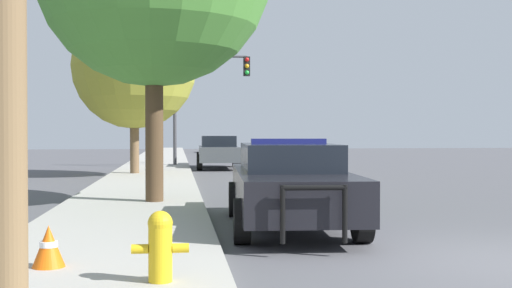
{
  "coord_description": "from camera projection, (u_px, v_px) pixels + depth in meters",
  "views": [
    {
      "loc": [
        -4.18,
        -7.5,
        1.63
      ],
      "look_at": [
        -0.72,
        20.29,
        1.11
      ],
      "focal_mm": 45.0,
      "sensor_mm": 36.0,
      "label": 1
    }
  ],
  "objects": [
    {
      "name": "car_background_distant",
      "position": [
        222.0,
        144.0,
        51.15
      ],
      "size": [
        2.02,
        4.28,
        1.31
      ],
      "rotation": [
        0.0,
        0.0,
        0.03
      ],
      "color": "maroon",
      "rests_on": "ground_plane"
    },
    {
      "name": "traffic_cone",
      "position": [
        49.0,
        246.0,
        7.11
      ],
      "size": [
        0.36,
        0.36,
        0.46
      ],
      "color": "orange",
      "rests_on": "sidewalk_left"
    },
    {
      "name": "car_background_midblock",
      "position": [
        218.0,
        151.0,
        28.6
      ],
      "size": [
        2.02,
        4.66,
        1.47
      ],
      "rotation": [
        0.0,
        0.0,
        -0.03
      ],
      "color": "#474C51",
      "rests_on": "ground_plane"
    },
    {
      "name": "traffic_light",
      "position": [
        205.0,
        86.0,
        29.63
      ],
      "size": [
        3.56,
        0.35,
        5.17
      ],
      "color": "#424247",
      "rests_on": "sidewalk_left"
    },
    {
      "name": "tree_sidewalk_mid",
      "position": [
        134.0,
        67.0,
        23.38
      ],
      "size": [
        4.51,
        4.51,
        6.14
      ],
      "color": "brown",
      "rests_on": "sidewalk_left"
    },
    {
      "name": "police_car",
      "position": [
        290.0,
        183.0,
        10.95
      ],
      "size": [
        2.23,
        5.17,
        1.52
      ],
      "rotation": [
        0.0,
        0.0,
        3.08
      ],
      "color": "black",
      "rests_on": "ground_plane"
    },
    {
      "name": "fire_hydrant",
      "position": [
        160.0,
        244.0,
        6.41
      ],
      "size": [
        0.57,
        0.25,
        0.71
      ],
      "color": "gold",
      "rests_on": "sidewalk_left"
    },
    {
      "name": "sidewalk_left",
      "position": [
        96.0,
        268.0,
        7.36
      ],
      "size": [
        3.0,
        110.0,
        0.13
      ],
      "color": "#A3A099",
      "rests_on": "ground_plane"
    }
  ]
}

